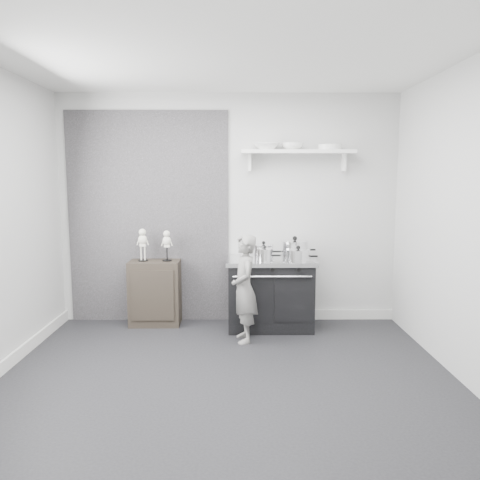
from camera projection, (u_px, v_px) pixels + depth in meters
ground at (226, 383)px, 3.96m from camera, size 4.00×4.00×0.00m
room_shell at (215, 188)px, 3.89m from camera, size 4.02×3.62×2.71m
wall_shelf at (298, 153)px, 5.37m from camera, size 1.30×0.26×0.24m
stove at (270, 293)px, 5.37m from camera, size 1.01×0.63×0.81m
side_cabinet at (155, 293)px, 5.50m from camera, size 0.59×0.34×0.76m
child at (244, 289)px, 4.90m from camera, size 0.33×0.45×1.14m
pot_back_left at (264, 251)px, 5.41m from camera, size 0.32×0.23×0.19m
pot_back_right at (295, 249)px, 5.40m from camera, size 0.40×0.31×0.25m
pot_front_right at (298, 255)px, 5.13m from camera, size 0.35×0.26×0.18m
pot_front_center at (265, 255)px, 5.16m from camera, size 0.26×0.18×0.17m
skeleton_full at (143, 242)px, 5.42m from camera, size 0.12×0.08×0.44m
skeleton_torso at (167, 243)px, 5.42m from camera, size 0.12×0.07×0.41m
bowl_large at (267, 147)px, 5.35m from camera, size 0.30×0.30×0.07m
bowl_small at (292, 147)px, 5.35m from camera, size 0.24×0.24×0.08m
plate_stack at (330, 147)px, 5.35m from camera, size 0.27×0.27×0.06m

